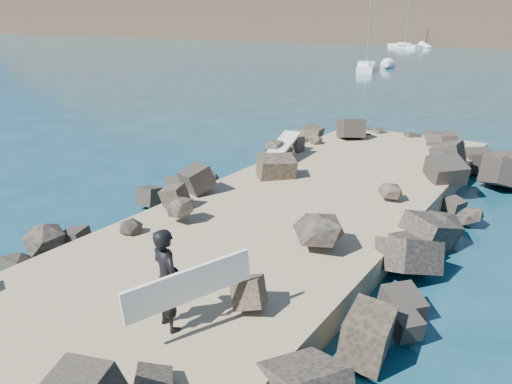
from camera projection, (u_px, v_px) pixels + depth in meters
ground at (278, 237)px, 12.67m from camera, size 800.00×800.00×0.00m
jetty at (231, 256)px, 11.00m from camera, size 6.00×26.00×0.60m
riprap_left at (151, 213)px, 12.83m from camera, size 2.60×22.00×1.00m
riprap_right at (365, 274)px, 9.82m from camera, size 2.60×22.00×1.00m
surfboard_resting at (281, 150)px, 16.89m from camera, size 0.99×2.44×0.08m
surfer_with_board at (170, 280)px, 7.65m from camera, size 1.26×1.95×1.70m
sailboat_e at (405, 46)px, 90.84m from camera, size 7.59×6.13×9.62m
sailboat_a at (366, 67)px, 52.26m from camera, size 3.67×7.18×8.50m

